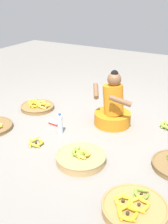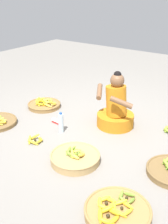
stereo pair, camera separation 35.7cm
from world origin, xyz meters
TOP-DOWN VIEW (x-y plane):
  - ground_plane at (0.00, 0.00)m, footprint 10.00×10.00m
  - vendor_woman_front at (0.19, 0.30)m, footprint 0.70×0.54m
  - banana_basket_near_bicycle at (0.27, -0.74)m, footprint 0.57×0.57m
  - banana_basket_front_left at (1.06, -1.18)m, footprint 0.59×0.59m
  - banana_basket_back_left at (-1.09, 0.19)m, footprint 0.53×0.53m
  - loose_bananas_front_right at (-0.41, -0.69)m, footprint 0.23×0.23m
  - water_bottle at (-0.31, -0.30)m, footprint 0.07×0.07m
  - packet_carton_stack at (-0.54, -0.13)m, footprint 0.17×0.07m

SIDE VIEW (x-z plane):
  - ground_plane at x=0.00m, z-range 0.00..0.00m
  - packet_carton_stack at x=-0.54m, z-range 0.00..0.06m
  - loose_bananas_front_right at x=-0.41m, z-range -0.01..0.08m
  - banana_basket_back_left at x=-1.09m, z-range -0.02..0.12m
  - banana_basket_front_left at x=1.06m, z-range -0.02..0.13m
  - banana_basket_near_bicycle at x=0.27m, z-range -0.03..0.14m
  - water_bottle at x=-0.31m, z-range -0.01..0.29m
  - vendor_woman_front at x=0.19m, z-range -0.14..0.66m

